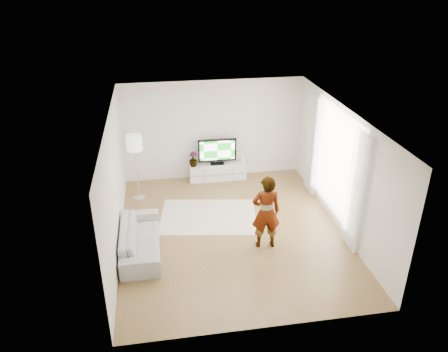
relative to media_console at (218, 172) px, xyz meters
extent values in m
plane|color=#A27C49|center=(-0.09, -2.76, -0.23)|extent=(6.00, 6.00, 0.00)
plane|color=white|center=(-0.09, -2.76, 2.57)|extent=(6.00, 6.00, 0.00)
cube|color=silver|center=(-2.59, -2.76, 1.17)|extent=(0.02, 6.00, 2.80)
cube|color=silver|center=(2.41, -2.76, 1.17)|extent=(0.02, 6.00, 2.80)
cube|color=silver|center=(-0.09, 0.24, 1.17)|extent=(5.00, 0.02, 2.80)
cube|color=silver|center=(-0.09, -5.76, 1.17)|extent=(5.00, 0.02, 2.80)
cube|color=white|center=(2.39, -2.46, 1.22)|extent=(0.01, 2.60, 2.50)
cube|color=white|center=(2.31, -3.76, 1.12)|extent=(0.04, 0.70, 2.60)
cube|color=white|center=(2.31, -1.16, 1.12)|extent=(0.04, 0.70, 2.60)
cube|color=silver|center=(0.00, 0.00, 0.00)|extent=(1.60, 0.45, 0.45)
cube|color=black|center=(0.00, -0.23, 0.00)|extent=(1.56, 0.00, 0.01)
cube|color=black|center=(-0.40, -0.23, 0.00)|extent=(0.01, 0.00, 0.40)
cube|color=black|center=(0.40, -0.23, 0.00)|extent=(0.01, 0.00, 0.40)
cube|color=black|center=(0.00, 0.03, 0.24)|extent=(0.38, 0.21, 0.02)
cube|color=black|center=(0.00, 0.03, 0.28)|extent=(0.08, 0.05, 0.08)
cube|color=black|center=(0.00, 0.03, 0.65)|extent=(1.07, 0.06, 0.65)
cube|color=#16891C|center=(0.00, 0.00, 0.65)|extent=(0.98, 0.01, 0.56)
cube|color=white|center=(0.70, 0.00, 0.32)|extent=(0.05, 0.14, 0.20)
cube|color=#4CB2FF|center=(0.70, -0.07, 0.34)|extent=(0.01, 0.00, 0.11)
imported|color=#3F7238|center=(-0.68, 0.00, 0.44)|extent=(0.26, 0.26, 0.42)
cube|color=white|center=(-0.54, -2.02, -0.22)|extent=(2.54, 2.00, 0.01)
imported|color=#334772|center=(0.52, -3.43, 0.62)|extent=(0.64, 0.44, 1.67)
imported|color=#A8A8A4|center=(-2.14, -3.17, 0.08)|extent=(0.81, 2.07, 0.60)
cylinder|color=silver|center=(-2.21, -0.80, -0.21)|extent=(0.30, 0.30, 0.02)
cylinder|color=silver|center=(-2.21, -0.80, 0.47)|extent=(0.04, 0.04, 1.35)
cylinder|color=white|center=(-2.21, -0.80, 1.33)|extent=(0.39, 0.39, 0.38)
camera|label=1|loc=(-1.64, -11.11, 5.36)|focal=35.00mm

